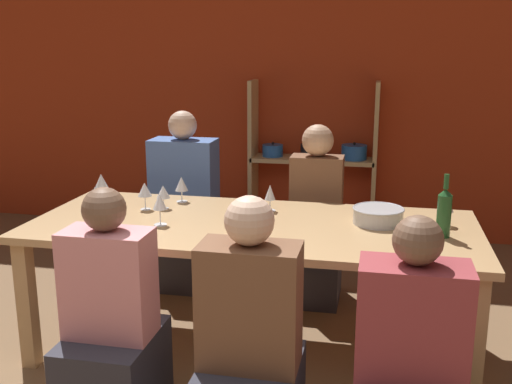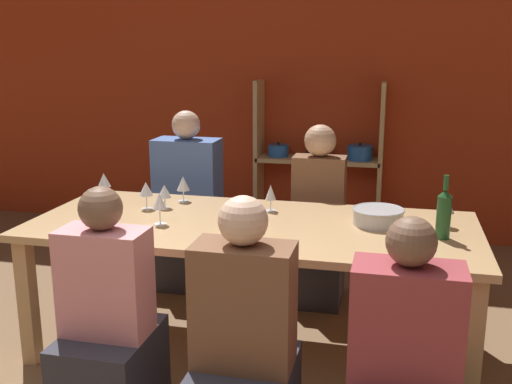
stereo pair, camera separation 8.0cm
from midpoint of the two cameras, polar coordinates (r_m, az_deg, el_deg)
The scene contains 19 objects.
wall_back_red at distance 5.44m, azimuth 2.49°, elevation 10.10°, with size 8.80×0.06×2.70m.
shelf_unit at distance 5.32m, azimuth 5.29°, elevation 0.95°, with size 1.11×0.30×1.41m.
dining_table at distance 3.30m, azimuth -1.06°, elevation -4.26°, with size 2.43×1.02×0.75m.
mixing_bowl at distance 3.31m, azimuth 10.88°, elevation -2.16°, with size 0.28×0.28×0.09m.
wine_bottle_green at distance 3.13m, azimuth 16.79°, elevation -1.83°, with size 0.07×0.07×0.32m.
wine_glass_white_a at distance 3.58m, azimuth -9.46°, elevation -0.05°, with size 0.08×0.08×0.14m.
wine_glass_red_a at distance 3.34m, azimuth 16.98°, elevation -1.20°, with size 0.08×0.08×0.16m.
wine_glass_red_b at distance 3.72m, azimuth -7.73°, elevation 0.70°, with size 0.08×0.08×0.16m.
wine_glass_white_b at distance 3.05m, azimuth -2.39°, elevation -1.83°, with size 0.07×0.07×0.17m.
wine_glass_white_c at distance 3.11m, azimuth -14.98°, elevation -1.90°, with size 0.06×0.06×0.18m.
wine_glass_red_c at distance 3.58m, azimuth -11.19°, elevation 0.16°, with size 0.08×0.08×0.16m.
wine_glass_white_d at distance 3.48m, azimuth 0.69°, elevation -0.15°, with size 0.07×0.07×0.16m.
wine_glass_white_e at distance 3.25m, azimuth -9.86°, elevation -1.03°, with size 0.08×0.08×0.17m.
wine_glass_white_f at distance 3.90m, azimuth -15.09°, elevation 0.96°, with size 0.08×0.08×0.16m.
wine_glass_red_d at distance 3.57m, azimuth -15.70°, elevation -0.30°, with size 0.06×0.06×0.16m.
person_near_a at distance 2.85m, azimuth -14.34°, elevation -13.54°, with size 0.39×0.48×1.11m.
person_far_a at distance 4.04m, azimuth 5.12°, elevation -4.15°, with size 0.34×0.43×1.20m.
person_far_b at distance 4.38m, azimuth -7.27°, elevation -2.83°, with size 0.46×0.57×1.26m.
person_near_c at distance 2.59m, azimuth -1.53°, elevation -16.03°, with size 0.41×0.51×1.13m.
Camera 1 is at (0.85, -1.54, 1.69)m, focal length 42.00 mm.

